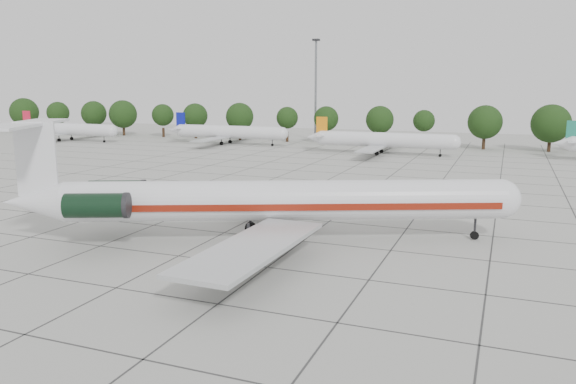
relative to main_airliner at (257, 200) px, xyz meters
name	(u,v)px	position (x,y,z in m)	size (l,w,h in m)	color
ground	(303,241)	(3.80, 1.61, -3.82)	(260.00, 260.00, 0.00)	#A9A8A1
apron_joints	(347,208)	(3.80, 16.61, -3.81)	(170.00, 170.00, 0.02)	#383838
main_airliner	(257,200)	(0.00, 0.00, 0.00)	(44.23, 33.26, 10.81)	silver
bg_airliner_a	(67,129)	(-84.21, 68.12, -0.91)	(28.24, 27.20, 7.40)	silver
bg_airliner_b	(229,132)	(-42.04, 75.60, -0.91)	(28.24, 27.20, 7.40)	silver
bg_airliner_c	(383,140)	(-3.25, 69.18, -0.91)	(28.24, 27.20, 7.40)	silver
tree_line	(380,120)	(-7.89, 86.61, 2.16)	(249.86, 8.44, 10.22)	#332114
floodlight_mast	(316,84)	(-26.20, 93.61, 10.46)	(1.60, 1.60, 25.45)	slate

